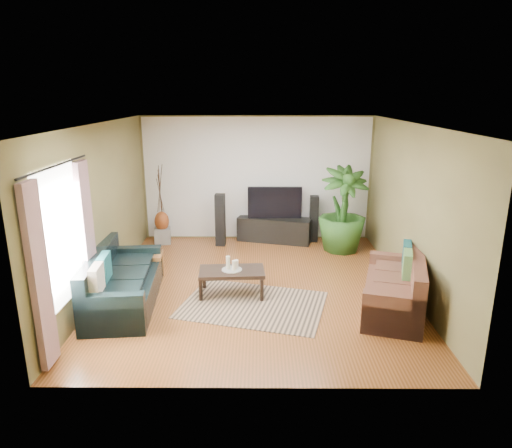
{
  "coord_description": "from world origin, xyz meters",
  "views": [
    {
      "loc": [
        0.05,
        -7.11,
        3.15
      ],
      "look_at": [
        0.0,
        0.2,
        1.05
      ],
      "focal_mm": 32.0,
      "sensor_mm": 36.0,
      "label": 1
    }
  ],
  "objects_px": {
    "tv_stand": "(274,229)",
    "speaker_left": "(220,220)",
    "television": "(275,202)",
    "sofa_left": "(124,278)",
    "coffee_table": "(232,282)",
    "vase": "(162,221)",
    "potted_plant": "(343,210)",
    "side_table": "(149,267)",
    "speaker_right": "(314,219)",
    "sofa_right": "(394,283)",
    "pedestal": "(163,236)"
  },
  "relations": [
    {
      "from": "speaker_left",
      "to": "potted_plant",
      "type": "xyz_separation_m",
      "value": [
        2.53,
        -0.33,
        0.31
      ]
    },
    {
      "from": "coffee_table",
      "to": "pedestal",
      "type": "height_order",
      "value": "coffee_table"
    },
    {
      "from": "sofa_right",
      "to": "coffee_table",
      "type": "relative_size",
      "value": 1.73
    },
    {
      "from": "tv_stand",
      "to": "pedestal",
      "type": "relative_size",
      "value": 4.72
    },
    {
      "from": "potted_plant",
      "to": "side_table",
      "type": "xyz_separation_m",
      "value": [
        -3.61,
        -1.61,
        -0.63
      ]
    },
    {
      "from": "coffee_table",
      "to": "speaker_left",
      "type": "xyz_separation_m",
      "value": [
        -0.39,
        2.52,
        0.35
      ]
    },
    {
      "from": "potted_plant",
      "to": "pedestal",
      "type": "relative_size",
      "value": 5.16
    },
    {
      "from": "coffee_table",
      "to": "speaker_left",
      "type": "height_order",
      "value": "speaker_left"
    },
    {
      "from": "sofa_right",
      "to": "side_table",
      "type": "distance_m",
      "value": 4.08
    },
    {
      "from": "speaker_right",
      "to": "tv_stand",
      "type": "bearing_deg",
      "value": -177.84
    },
    {
      "from": "pedestal",
      "to": "side_table",
      "type": "bearing_deg",
      "value": -84.68
    },
    {
      "from": "potted_plant",
      "to": "sofa_right",
      "type": "bearing_deg",
      "value": -83.46
    },
    {
      "from": "sofa_right",
      "to": "vase",
      "type": "height_order",
      "value": "sofa_right"
    },
    {
      "from": "coffee_table",
      "to": "vase",
      "type": "distance_m",
      "value": 3.14
    },
    {
      "from": "television",
      "to": "speaker_right",
      "type": "height_order",
      "value": "television"
    },
    {
      "from": "television",
      "to": "pedestal",
      "type": "relative_size",
      "value": 3.46
    },
    {
      "from": "sofa_right",
      "to": "potted_plant",
      "type": "bearing_deg",
      "value": -156.95
    },
    {
      "from": "sofa_right",
      "to": "potted_plant",
      "type": "relative_size",
      "value": 1.03
    },
    {
      "from": "coffee_table",
      "to": "tv_stand",
      "type": "height_order",
      "value": "tv_stand"
    },
    {
      "from": "speaker_left",
      "to": "vase",
      "type": "relative_size",
      "value": 2.59
    },
    {
      "from": "vase",
      "to": "television",
      "type": "bearing_deg",
      "value": 3.62
    },
    {
      "from": "side_table",
      "to": "television",
      "type": "bearing_deg",
      "value": 44.55
    },
    {
      "from": "coffee_table",
      "to": "side_table",
      "type": "distance_m",
      "value": 1.59
    },
    {
      "from": "coffee_table",
      "to": "tv_stand",
      "type": "xyz_separation_m",
      "value": [
        0.77,
        2.8,
        0.05
      ]
    },
    {
      "from": "pedestal",
      "to": "vase",
      "type": "distance_m",
      "value": 0.32
    },
    {
      "from": "speaker_left",
      "to": "pedestal",
      "type": "relative_size",
      "value": 3.31
    },
    {
      "from": "tv_stand",
      "to": "vase",
      "type": "bearing_deg",
      "value": -161.74
    },
    {
      "from": "vase",
      "to": "side_table",
      "type": "distance_m",
      "value": 2.08
    },
    {
      "from": "sofa_right",
      "to": "coffee_table",
      "type": "distance_m",
      "value": 2.51
    },
    {
      "from": "potted_plant",
      "to": "pedestal",
      "type": "bearing_deg",
      "value": 173.29
    },
    {
      "from": "tv_stand",
      "to": "sofa_left",
      "type": "bearing_deg",
      "value": -112.84
    },
    {
      "from": "sofa_right",
      "to": "television",
      "type": "xyz_separation_m",
      "value": [
        -1.68,
        3.31,
        0.45
      ]
    },
    {
      "from": "speaker_right",
      "to": "side_table",
      "type": "distance_m",
      "value": 3.82
    },
    {
      "from": "potted_plant",
      "to": "side_table",
      "type": "bearing_deg",
      "value": -155.97
    },
    {
      "from": "sofa_right",
      "to": "vase",
      "type": "bearing_deg",
      "value": -110.96
    },
    {
      "from": "tv_stand",
      "to": "television",
      "type": "distance_m",
      "value": 0.61
    },
    {
      "from": "sofa_left",
      "to": "pedestal",
      "type": "relative_size",
      "value": 6.26
    },
    {
      "from": "television",
      "to": "vase",
      "type": "bearing_deg",
      "value": -176.38
    },
    {
      "from": "coffee_table",
      "to": "speaker_left",
      "type": "bearing_deg",
      "value": 95.02
    },
    {
      "from": "sofa_right",
      "to": "potted_plant",
      "type": "distance_m",
      "value": 2.76
    },
    {
      "from": "sofa_left",
      "to": "pedestal",
      "type": "height_order",
      "value": "sofa_left"
    },
    {
      "from": "sofa_right",
      "to": "speaker_left",
      "type": "height_order",
      "value": "speaker_left"
    },
    {
      "from": "tv_stand",
      "to": "speaker_left",
      "type": "relative_size",
      "value": 1.43
    },
    {
      "from": "sofa_right",
      "to": "television",
      "type": "relative_size",
      "value": 1.54
    },
    {
      "from": "sofa_left",
      "to": "television",
      "type": "relative_size",
      "value": 1.81
    },
    {
      "from": "sofa_left",
      "to": "speaker_right",
      "type": "relative_size",
      "value": 2.07
    },
    {
      "from": "sofa_left",
      "to": "coffee_table",
      "type": "distance_m",
      "value": 1.68
    },
    {
      "from": "coffee_table",
      "to": "speaker_left",
      "type": "relative_size",
      "value": 0.93
    },
    {
      "from": "tv_stand",
      "to": "speaker_left",
      "type": "distance_m",
      "value": 1.23
    },
    {
      "from": "sofa_left",
      "to": "tv_stand",
      "type": "xyz_separation_m",
      "value": [
        2.41,
        3.14,
        -0.16
      ]
    }
  ]
}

